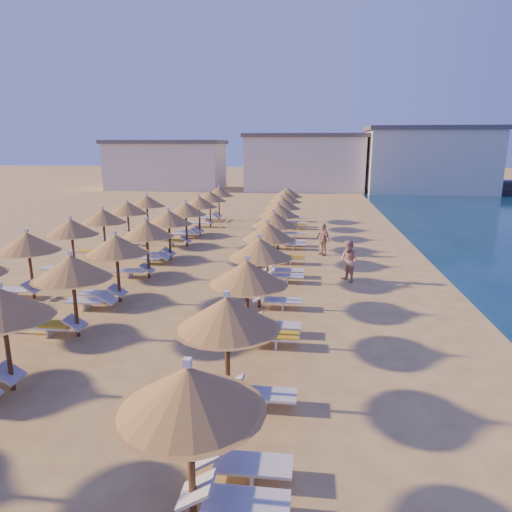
# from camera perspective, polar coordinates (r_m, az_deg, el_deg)

# --- Properties ---
(ground) EXTENTS (220.00, 220.00, 0.00)m
(ground) POSITION_cam_1_polar(r_m,az_deg,el_deg) (16.50, -6.62, -7.56)
(ground) COLOR #E0B962
(ground) RESTS_ON ground
(jetty) EXTENTS (30.20, 6.00, 1.50)m
(jetty) POSITION_cam_1_polar(r_m,az_deg,el_deg) (64.26, 28.15, 7.53)
(jetty) COLOR black
(jetty) RESTS_ON ground
(hotel_blocks) EXTENTS (49.67, 10.02, 8.10)m
(hotel_blocks) POSITION_cam_1_polar(r_m,az_deg,el_deg) (60.83, 6.19, 11.59)
(hotel_blocks) COLOR beige
(hotel_blocks) RESTS_ON ground
(parasol_row_east) EXTENTS (2.45, 38.81, 2.81)m
(parasol_row_east) POSITION_cam_1_polar(r_m,az_deg,el_deg) (18.25, 0.99, 1.98)
(parasol_row_east) COLOR brown
(parasol_row_east) RESTS_ON ground
(parasol_row_west) EXTENTS (2.45, 38.81, 2.81)m
(parasol_row_west) POSITION_cam_1_polar(r_m,az_deg,el_deg) (19.56, -15.18, 2.30)
(parasol_row_west) COLOR brown
(parasol_row_west) RESTS_ON ground
(parasol_row_inland) EXTENTS (2.45, 25.59, 2.81)m
(parasol_row_inland) POSITION_cam_1_polar(r_m,az_deg,el_deg) (21.15, -24.22, 2.40)
(parasol_row_inland) COLOR brown
(parasol_row_inland) RESTS_ON ground
(loungers) EXTENTS (12.27, 37.00, 0.66)m
(loungers) POSITION_cam_1_polar(r_m,az_deg,el_deg) (19.33, -11.07, -3.43)
(loungers) COLOR silver
(loungers) RESTS_ON ground
(beachgoer_b) EXTENTS (1.09, 1.15, 1.87)m
(beachgoer_b) POSITION_cam_1_polar(r_m,az_deg,el_deg) (20.59, 11.47, -0.67)
(beachgoer_b) COLOR tan
(beachgoer_b) RESTS_ON ground
(beachgoer_c) EXTENTS (0.97, 1.09, 1.77)m
(beachgoer_c) POSITION_cam_1_polar(r_m,az_deg,el_deg) (25.40, 8.38, 2.08)
(beachgoer_c) COLOR tan
(beachgoer_c) RESTS_ON ground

